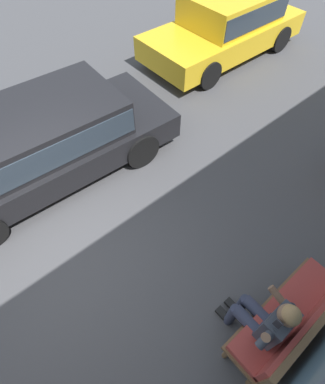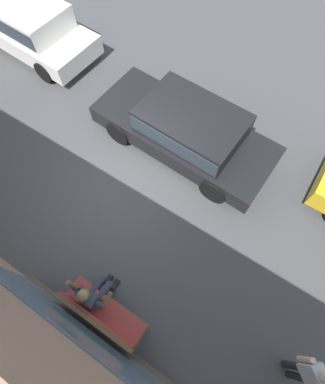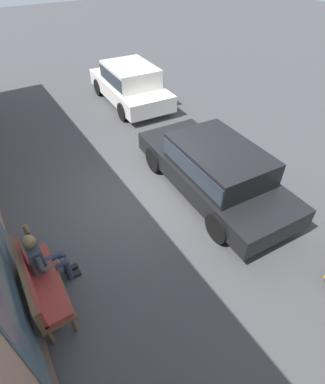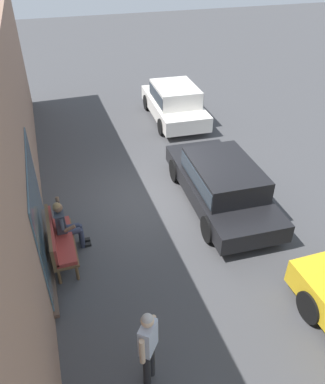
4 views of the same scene
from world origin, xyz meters
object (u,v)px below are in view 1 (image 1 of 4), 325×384
(person_on_phone, at_px, (266,321))
(parked_car_near, at_px, (227,23))
(parked_car_mid, at_px, (46,138))
(bench, at_px, (297,319))

(person_on_phone, height_order, parked_car_near, parked_car_near)
(parked_car_mid, bearing_deg, bench, 100.60)
(bench, height_order, person_on_phone, person_on_phone)
(bench, xyz_separation_m, parked_car_mid, (0.85, -4.52, 0.15))
(person_on_phone, xyz_separation_m, parked_car_mid, (0.51, -4.30, 0.02))
(bench, relative_size, person_on_phone, 1.24)
(parked_car_mid, bearing_deg, parked_car_near, -170.72)
(parked_car_near, relative_size, parked_car_mid, 0.93)
(bench, bearing_deg, person_on_phone, -33.75)
(person_on_phone, bearing_deg, bench, 146.25)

